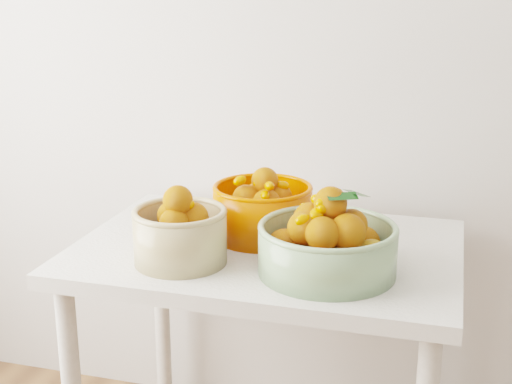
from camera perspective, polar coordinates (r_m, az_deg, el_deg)
table at (r=1.92m, az=0.90°, el=-6.94°), size 1.00×0.70×0.75m
bowl_cream at (r=1.76m, az=-6.08°, el=-3.28°), size 0.31×0.31×0.20m
bowl_green at (r=1.70m, az=5.73°, el=-4.16°), size 0.42×0.42×0.21m
bowl_orange at (r=1.93m, az=0.54°, el=-1.41°), size 0.35×0.35×0.19m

